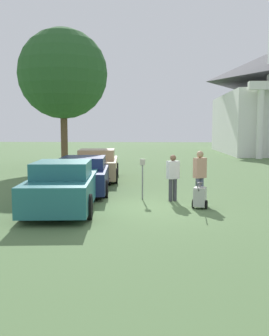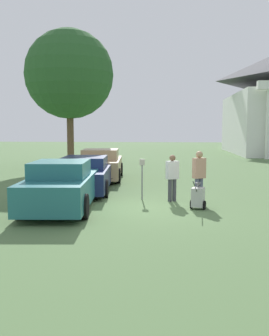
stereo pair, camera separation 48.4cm
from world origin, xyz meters
name	(u,v)px [view 1 (the left image)]	position (x,y,z in m)	size (l,w,h in m)	color
ground_plane	(142,207)	(0.00, 0.00, 0.00)	(120.00, 120.00, 0.00)	#517042
parked_car_teal	(64,186)	(-2.47, -0.32, 0.72)	(2.33, 4.90, 1.53)	#23666B
parked_car_navy	(84,175)	(-2.47, 3.12, 0.67)	(2.38, 5.13, 1.42)	#19234C
parked_car_tan	(97,165)	(-2.47, 6.66, 0.72)	(2.38, 4.77, 1.53)	tan
parking_meter	(143,172)	(-0.02, 1.41, 1.01)	(0.18, 0.09, 1.46)	slate
person_worker	(173,175)	(1.06, 1.16, 0.93)	(0.47, 0.38, 1.64)	#3F3F47
person_supervisor	(200,173)	(1.96, 0.86, 1.03)	(0.47, 0.40, 1.80)	#515670
equipment_cart	(200,197)	(1.87, -0.05, 0.39)	(0.53, 1.00, 1.00)	#B2B2AD
church	(266,97)	(11.90, 27.93, 5.81)	(8.73, 15.83, 24.23)	white
shade_tree	(63,74)	(-5.46, 12.13, 6.01)	(5.69, 5.69, 8.88)	brown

